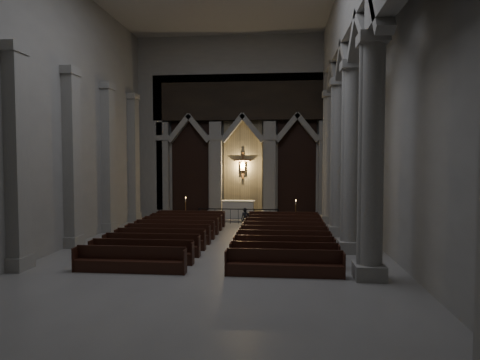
{
  "coord_description": "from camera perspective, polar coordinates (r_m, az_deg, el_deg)",
  "views": [
    {
      "loc": [
        2.6,
        -16.82,
        4.02
      ],
      "look_at": [
        0.66,
        3.0,
        2.98
      ],
      "focal_mm": 32.0,
      "sensor_mm": 36.0,
      "label": 1
    }
  ],
  "objects": [
    {
      "name": "left_pilasters",
      "position": [
        22.37,
        -19.14,
        2.55
      ],
      "size": [
        0.6,
        13.0,
        8.03
      ],
      "color": "gray",
      "rests_on": "ground"
    },
    {
      "name": "sanctuary_wall",
      "position": [
        28.59,
        0.34,
        8.2
      ],
      "size": [
        14.0,
        0.77,
        12.0
      ],
      "color": "gray",
      "rests_on": "ground"
    },
    {
      "name": "right_arcade",
      "position": [
        18.77,
        14.84,
        14.6
      ],
      "size": [
        1.0,
        24.0,
        12.0
      ],
      "color": "gray",
      "rests_on": "ground"
    },
    {
      "name": "room",
      "position": [
        17.39,
        -3.24,
        14.87
      ],
      "size": [
        24.0,
        24.1,
        12.0
      ],
      "color": "gray",
      "rests_on": "ground"
    },
    {
      "name": "worshipper",
      "position": [
        23.67,
        0.7,
        -5.25
      ],
      "size": [
        0.47,
        0.32,
        1.25
      ],
      "primitive_type": "imported",
      "rotation": [
        0.0,
        0.0,
        0.03
      ],
      "color": "black",
      "rests_on": "ground"
    },
    {
      "name": "altar",
      "position": [
        27.82,
        -0.23,
        -3.86
      ],
      "size": [
        2.16,
        0.86,
        1.09
      ],
      "color": "silver",
      "rests_on": "sanctuary_step"
    },
    {
      "name": "altar_rail",
      "position": [
        25.91,
        -0.23,
        -4.51
      ],
      "size": [
        4.89,
        0.09,
        0.96
      ],
      "color": "black",
      "rests_on": "ground"
    },
    {
      "name": "candle_stand_right",
      "position": [
        26.03,
        7.42,
        -5.03
      ],
      "size": [
        0.25,
        0.25,
        1.47
      ],
      "color": "#A67A33",
      "rests_on": "ground"
    },
    {
      "name": "candle_stand_left",
      "position": [
        26.92,
        -7.26,
        -4.7
      ],
      "size": [
        0.26,
        0.26,
        1.56
      ],
      "color": "#A67A33",
      "rests_on": "ground"
    },
    {
      "name": "pews",
      "position": [
        19.97,
        -2.01,
        -7.76
      ],
      "size": [
        9.42,
        10.58,
        0.9
      ],
      "color": "black",
      "rests_on": "ground"
    },
    {
      "name": "sanctuary_step",
      "position": [
        27.83,
        0.16,
        -5.16
      ],
      "size": [
        8.5,
        2.6,
        0.15
      ],
      "primitive_type": "cube",
      "color": "gray",
      "rests_on": "ground"
    }
  ]
}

